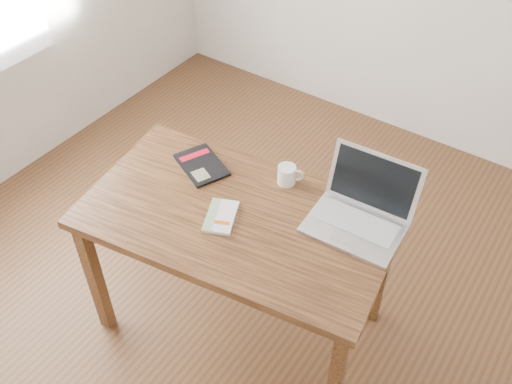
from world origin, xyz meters
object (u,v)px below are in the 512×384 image
Objects in this scene: white_guidebook at (221,216)px; laptop at (361,211)px; desk at (238,228)px; black_guidebook at (202,165)px; coffee_mug at (287,175)px.

laptop is at bearing 9.02° from white_guidebook.
desk is at bearing 31.26° from white_guidebook.
black_guidebook is (-0.26, 0.21, -0.00)m from white_guidebook.
white_guidebook is at bearing -150.37° from laptop.
coffee_mug is (0.37, 0.12, 0.04)m from black_guidebook.
laptop is 3.64× the size of coffee_mug.
laptop is at bearing -57.97° from black_guidebook.
white_guidebook is 0.56m from laptop.
coffee_mug is at bearing 171.97° from laptop.
laptop is (0.73, 0.09, 0.05)m from black_guidebook.
black_guidebook is at bearing 145.54° from desk.
desk is at bearing -134.00° from coffee_mug.
black_guidebook is at bearing -175.83° from laptop.
desk is 4.60× the size of black_guidebook.
white_guidebook is 2.03× the size of coffee_mug.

